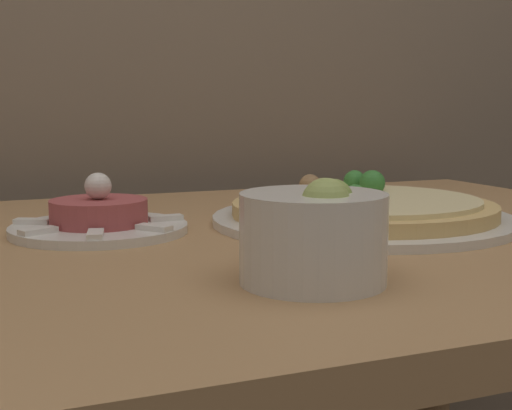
% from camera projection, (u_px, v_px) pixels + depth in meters
% --- Properties ---
extents(dining_table, '(1.29, 0.79, 0.78)m').
position_uv_depth(dining_table, '(191.00, 333.00, 0.79)').
color(dining_table, '#AD7F51').
rests_on(dining_table, ground_plane).
extents(pizza_plate, '(0.37, 0.37, 0.06)m').
position_uv_depth(pizza_plate, '(362.00, 211.00, 0.88)').
color(pizza_plate, silver).
rests_on(pizza_plate, dining_table).
extents(tartare_plate, '(0.20, 0.20, 0.07)m').
position_uv_depth(tartare_plate, '(99.00, 220.00, 0.81)').
color(tartare_plate, silver).
rests_on(tartare_plate, dining_table).
extents(small_bowl, '(0.12, 0.12, 0.09)m').
position_uv_depth(small_bowl, '(315.00, 235.00, 0.58)').
color(small_bowl, silver).
rests_on(small_bowl, dining_table).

